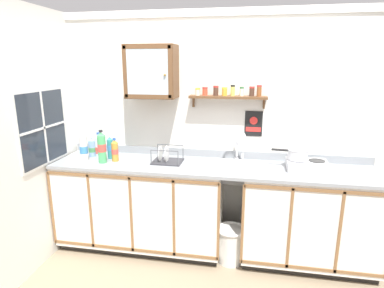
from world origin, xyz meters
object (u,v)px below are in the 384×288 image
at_px(bottle_water_blue_2, 92,147).
at_px(wall_cabinet, 152,72).
at_px(bottle_water_clear_0, 99,148).
at_px(bottle_soda_green_5, 102,147).
at_px(saucepan, 297,154).
at_px(dish_rack, 166,159).
at_px(bottle_juice_amber_3, 115,151).
at_px(bottle_detergent_teal_1, 110,148).
at_px(trash_bin, 231,244).
at_px(sink, 235,167).
at_px(bottle_opaque_white_4, 84,147).
at_px(hot_plate_stove, 307,165).
at_px(warning_sign, 254,124).

relative_size(bottle_water_blue_2, wall_cabinet, 0.44).
bearing_deg(bottle_water_clear_0, bottle_soda_green_5, -49.29).
height_order(saucepan, dish_rack, saucepan).
relative_size(bottle_water_clear_0, bottle_juice_amber_3, 1.21).
height_order(saucepan, bottle_detergent_teal_1, bottle_detergent_teal_1).
distance_m(saucepan, bottle_detergent_teal_1, 1.87).
relative_size(bottle_water_blue_2, bottle_soda_green_5, 0.68).
xyz_separation_m(bottle_juice_amber_3, trash_bin, (1.20, -0.08, -0.87)).
bearing_deg(wall_cabinet, sink, -7.87).
bearing_deg(bottle_soda_green_5, bottle_opaque_white_4, 173.10).
bearing_deg(trash_bin, hot_plate_stove, 12.57).
bearing_deg(warning_sign, trash_bin, -112.70).
height_order(sink, bottle_water_clear_0, sink).
bearing_deg(bottle_soda_green_5, hot_plate_stove, 4.09).
xyz_separation_m(bottle_water_blue_2, bottle_juice_amber_3, (0.31, -0.12, 0.01)).
height_order(dish_rack, trash_bin, dish_rack).
height_order(hot_plate_stove, warning_sign, warning_sign).
relative_size(dish_rack, warning_sign, 1.14).
xyz_separation_m(warning_sign, trash_bin, (-0.17, -0.41, -1.13)).
height_order(hot_plate_stove, dish_rack, dish_rack).
distance_m(wall_cabinet, trash_bin, 1.87).
xyz_separation_m(bottle_water_clear_0, bottle_soda_green_5, (0.07, -0.08, 0.03)).
bearing_deg(dish_rack, bottle_juice_amber_3, -173.65).
relative_size(sink, dish_rack, 1.69).
bearing_deg(warning_sign, dish_rack, -162.52).
xyz_separation_m(saucepan, bottle_water_clear_0, (-1.95, -0.08, -0.01)).
distance_m(sink, bottle_juice_amber_3, 1.21).
distance_m(wall_cabinet, warning_sign, 1.15).
distance_m(bottle_water_blue_2, bottle_juice_amber_3, 0.33).
height_order(warning_sign, trash_bin, warning_sign).
xyz_separation_m(dish_rack, warning_sign, (0.85, 0.27, 0.33)).
bearing_deg(sink, hot_plate_stove, -0.41).
distance_m(saucepan, bottle_water_blue_2, 2.09).
bearing_deg(warning_sign, sink, -123.19).
distance_m(bottle_detergent_teal_1, wall_cabinet, 0.89).
relative_size(bottle_juice_amber_3, bottle_opaque_white_4, 0.76).
bearing_deg(hot_plate_stove, bottle_opaque_white_4, -176.96).
relative_size(bottle_juice_amber_3, trash_bin, 0.66).
bearing_deg(dish_rack, warning_sign, 17.48).
height_order(saucepan, bottle_juice_amber_3, bottle_juice_amber_3).
bearing_deg(bottle_soda_green_5, saucepan, 4.91).
height_order(bottle_soda_green_5, warning_sign, warning_sign).
bearing_deg(dish_rack, trash_bin, -11.68).
bearing_deg(bottle_juice_amber_3, wall_cabinet, 28.56).
relative_size(hot_plate_stove, bottle_water_clear_0, 1.27).
relative_size(bottle_soda_green_5, wall_cabinet, 0.64).
relative_size(sink, wall_cabinet, 0.96).
relative_size(sink, bottle_detergent_teal_1, 2.01).
relative_size(bottle_detergent_teal_1, bottle_juice_amber_3, 1.03).
height_order(bottle_water_clear_0, bottle_opaque_white_4, bottle_opaque_white_4).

